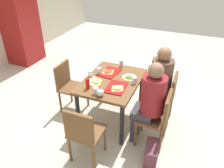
# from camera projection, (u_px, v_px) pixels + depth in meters

# --- Properties ---
(ground_plane) EXTENTS (10.00, 10.00, 0.02)m
(ground_plane) POSITION_uv_depth(u_px,v_px,m) (112.00, 119.00, 3.69)
(ground_plane) COLOR beige
(main_table) EXTENTS (1.08, 0.80, 0.73)m
(main_table) POSITION_uv_depth(u_px,v_px,m) (112.00, 86.00, 3.36)
(main_table) COLOR brown
(main_table) RESTS_ON ground_plane
(chair_near_left) EXTENTS (0.40, 0.40, 0.84)m
(chair_near_left) POSITION_uv_depth(u_px,v_px,m) (159.00, 116.00, 2.96)
(chair_near_left) COLOR brown
(chair_near_left) RESTS_ON ground_plane
(chair_near_right) EXTENTS (0.40, 0.40, 0.84)m
(chair_near_right) POSITION_uv_depth(u_px,v_px,m) (166.00, 95.00, 3.39)
(chair_near_right) COLOR brown
(chair_near_right) RESTS_ON ground_plane
(chair_far_side) EXTENTS (0.40, 0.40, 0.84)m
(chair_far_side) POSITION_uv_depth(u_px,v_px,m) (68.00, 84.00, 3.68)
(chair_far_side) COLOR brown
(chair_far_side) RESTS_ON ground_plane
(chair_left_end) EXTENTS (0.40, 0.40, 0.84)m
(chair_left_end) POSITION_uv_depth(u_px,v_px,m) (83.00, 132.00, 2.70)
(chair_left_end) COLOR brown
(chair_left_end) RESTS_ON ground_plane
(person_in_red) EXTENTS (0.32, 0.42, 1.25)m
(person_in_red) POSITION_uv_depth(u_px,v_px,m) (150.00, 98.00, 2.88)
(person_in_red) COLOR #383842
(person_in_red) RESTS_ON ground_plane
(person_in_brown_jacket) EXTENTS (0.32, 0.42, 1.25)m
(person_in_brown_jacket) POSITION_uv_depth(u_px,v_px,m) (159.00, 79.00, 3.31)
(person_in_brown_jacket) COLOR #383842
(person_in_brown_jacket) RESTS_ON ground_plane
(tray_red_near) EXTENTS (0.37, 0.28, 0.02)m
(tray_red_near) POSITION_uv_depth(u_px,v_px,m) (116.00, 87.00, 3.10)
(tray_red_near) COLOR #B21414
(tray_red_near) RESTS_ON main_table
(tray_red_far) EXTENTS (0.39, 0.31, 0.02)m
(tray_red_far) POSITION_uv_depth(u_px,v_px,m) (109.00, 72.00, 3.49)
(tray_red_far) COLOR #B21414
(tray_red_far) RESTS_ON main_table
(paper_plate_center) EXTENTS (0.22, 0.22, 0.01)m
(paper_plate_center) POSITION_uv_depth(u_px,v_px,m) (94.00, 82.00, 3.24)
(paper_plate_center) COLOR white
(paper_plate_center) RESTS_ON main_table
(paper_plate_near_edge) EXTENTS (0.22, 0.22, 0.01)m
(paper_plate_near_edge) POSITION_uv_depth(u_px,v_px,m) (129.00, 77.00, 3.36)
(paper_plate_near_edge) COLOR white
(paper_plate_near_edge) RESTS_ON main_table
(pizza_slice_a) EXTENTS (0.22, 0.20, 0.02)m
(pizza_slice_a) POSITION_uv_depth(u_px,v_px,m) (117.00, 88.00, 3.06)
(pizza_slice_a) COLOR tan
(pizza_slice_a) RESTS_ON tray_red_near
(pizza_slice_b) EXTENTS (0.24, 0.24, 0.02)m
(pizza_slice_b) POSITION_uv_depth(u_px,v_px,m) (108.00, 71.00, 3.48)
(pizza_slice_b) COLOR #C68C47
(pizza_slice_b) RESTS_ON tray_red_far
(pizza_slice_c) EXTENTS (0.27, 0.26, 0.02)m
(pizza_slice_c) POSITION_uv_depth(u_px,v_px,m) (96.00, 81.00, 3.24)
(pizza_slice_c) COLOR tan
(pizza_slice_c) RESTS_ON paper_plate_center
(pizza_slice_d) EXTENTS (0.19, 0.20, 0.02)m
(pizza_slice_d) POSITION_uv_depth(u_px,v_px,m) (129.00, 77.00, 3.33)
(pizza_slice_d) COLOR #DBAD60
(pizza_slice_d) RESTS_ON paper_plate_near_edge
(plastic_cup_a) EXTENTS (0.07, 0.07, 0.10)m
(plastic_cup_a) POSITION_uv_depth(u_px,v_px,m) (91.00, 74.00, 3.37)
(plastic_cup_a) COLOR white
(plastic_cup_a) RESTS_ON main_table
(plastic_cup_b) EXTENTS (0.07, 0.07, 0.10)m
(plastic_cup_b) POSITION_uv_depth(u_px,v_px,m) (135.00, 80.00, 3.19)
(plastic_cup_b) COLOR white
(plastic_cup_b) RESTS_ON main_table
(plastic_cup_c) EXTENTS (0.07, 0.07, 0.10)m
(plastic_cup_c) POSITION_uv_depth(u_px,v_px,m) (96.00, 91.00, 2.96)
(plastic_cup_c) COLOR white
(plastic_cup_c) RESTS_ON main_table
(plastic_cup_d) EXTENTS (0.07, 0.07, 0.10)m
(plastic_cup_d) POSITION_uv_depth(u_px,v_px,m) (99.00, 71.00, 3.45)
(plastic_cup_d) COLOR white
(plastic_cup_d) RESTS_ON main_table
(soda_can) EXTENTS (0.07, 0.07, 0.12)m
(soda_can) POSITION_uv_depth(u_px,v_px,m) (121.00, 64.00, 3.64)
(soda_can) COLOR #B7BCC6
(soda_can) RESTS_ON main_table
(condiment_bottle) EXTENTS (0.06, 0.06, 0.16)m
(condiment_bottle) POSITION_uv_depth(u_px,v_px,m) (88.00, 83.00, 3.06)
(condiment_bottle) COLOR red
(condiment_bottle) RESTS_ON main_table
(foil_bundle) EXTENTS (0.10, 0.10, 0.10)m
(foil_bundle) POSITION_uv_depth(u_px,v_px,m) (100.00, 93.00, 2.91)
(foil_bundle) COLOR silver
(foil_bundle) RESTS_ON main_table
(handbag) EXTENTS (0.34, 0.20, 0.28)m
(handbag) POSITION_uv_depth(u_px,v_px,m) (151.00, 153.00, 2.86)
(handbag) COLOR #592D38
(handbag) RESTS_ON ground_plane
(drink_fridge) EXTENTS (0.70, 0.60, 1.90)m
(drink_fridge) POSITION_uv_depth(u_px,v_px,m) (20.00, 23.00, 5.16)
(drink_fridge) COLOR maroon
(drink_fridge) RESTS_ON ground_plane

